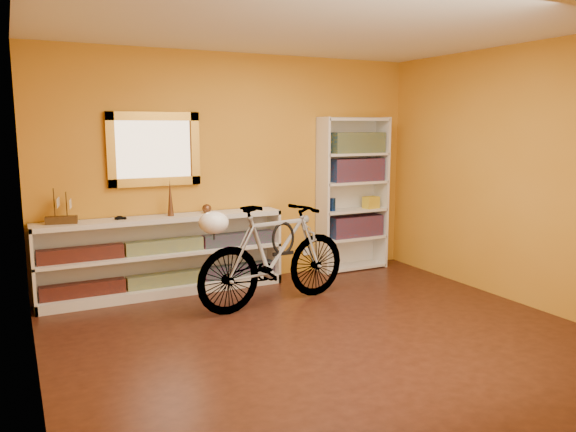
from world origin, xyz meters
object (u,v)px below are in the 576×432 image
console_unit (165,256)px  bookcase (353,194)px  bicycle (275,255)px  helmet (214,223)px

console_unit → bookcase: bookcase is taller
bicycle → helmet: bicycle is taller
console_unit → bicycle: bearing=-43.2°
console_unit → bookcase: size_ratio=1.37×
console_unit → bicycle: bicycle is taller
helmet → console_unit: bearing=103.9°
bicycle → helmet: size_ratio=6.31×
console_unit → helmet: size_ratio=9.30×
bookcase → console_unit: bearing=-179.4°
helmet → bicycle: bearing=8.7°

